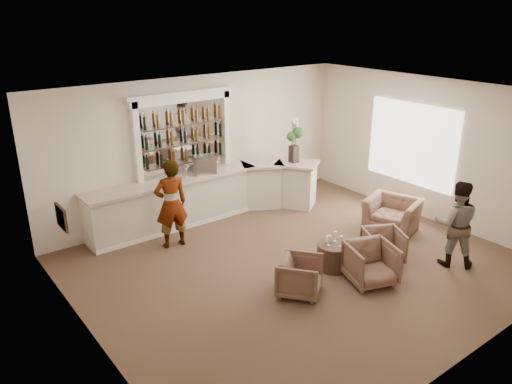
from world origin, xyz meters
TOP-DOWN VIEW (x-y plane):
  - ground at (0.00, 0.00)m, footprint 8.00×8.00m
  - room_shell at (0.16, 0.71)m, footprint 8.04×7.02m
  - bar_counter at (-0.16, 3.00)m, footprint 5.72×1.80m
  - back_bar_alcove at (-0.50, 3.41)m, footprint 2.64×0.25m
  - cocktail_table at (0.48, -0.47)m, footprint 0.65×0.65m
  - sommelier at (-1.52, 2.25)m, footprint 0.75×0.55m
  - guest at (2.42, -1.76)m, footprint 1.04×1.06m
  - armchair_left at (-0.66, -0.76)m, footprint 1.04×1.04m
  - armchair_center at (0.62, -1.26)m, footprint 1.04×1.06m
  - armchair_right at (1.44, -0.88)m, footprint 0.97×0.98m
  - armchair_far at (2.79, -0.03)m, footprint 1.29×1.38m
  - espresso_machine at (-0.21, 3.02)m, footprint 0.57×0.52m
  - flower_vase at (1.99, 2.44)m, footprint 0.29×0.29m
  - wine_glass_bar_left at (-0.68, 3.05)m, footprint 0.07×0.07m
  - wine_glass_bar_right at (0.14, 3.05)m, footprint 0.07×0.07m
  - wine_glass_tbl_a at (0.36, -0.44)m, footprint 0.07×0.07m
  - wine_glass_tbl_b at (0.58, -0.39)m, footprint 0.07×0.07m
  - wine_glass_tbl_c at (0.52, -0.60)m, footprint 0.07×0.07m
  - napkin_holder at (0.46, -0.33)m, footprint 0.08×0.08m

SIDE VIEW (x-z plane):
  - ground at x=0.00m, z-range 0.00..0.00m
  - cocktail_table at x=0.48m, z-range 0.00..0.50m
  - armchair_right at x=1.44m, z-range 0.00..0.67m
  - armchair_left at x=-0.66m, z-range 0.00..0.68m
  - armchair_far at x=2.79m, z-range 0.00..0.73m
  - armchair_center at x=0.62m, z-range 0.00..0.76m
  - napkin_holder at x=0.46m, z-range 0.50..0.62m
  - bar_counter at x=-0.16m, z-range 0.00..1.14m
  - wine_glass_tbl_a at x=0.36m, z-range 0.50..0.71m
  - wine_glass_tbl_b at x=0.58m, z-range 0.50..0.71m
  - wine_glass_tbl_c at x=0.52m, z-range 0.50..0.71m
  - guest at x=2.42m, z-range 0.00..1.72m
  - sommelier at x=-1.52m, z-range 0.00..1.90m
  - wine_glass_bar_left at x=-0.68m, z-range 1.14..1.35m
  - wine_glass_bar_right at x=0.14m, z-range 1.14..1.35m
  - espresso_machine at x=-0.21m, z-range 1.14..1.55m
  - flower_vase at x=1.99m, z-range 1.21..2.33m
  - back_bar_alcove at x=-0.50m, z-range 0.53..3.53m
  - room_shell at x=0.16m, z-range 0.68..4.00m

